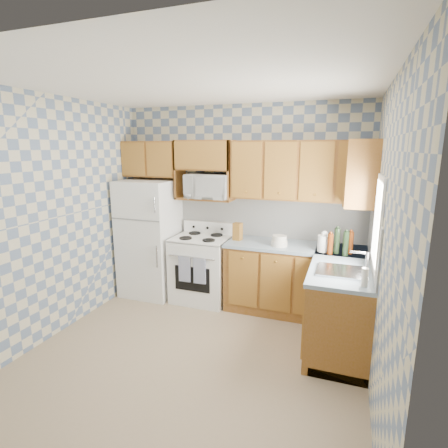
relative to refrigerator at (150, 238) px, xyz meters
The scene contains 30 objects.
floor 1.97m from the refrigerator, 44.43° to the right, with size 3.40×3.40×0.00m, color #8B775B.
back_wall 1.42m from the refrigerator, 15.35° to the left, with size 3.40×0.02×2.70m, color slate.
right_wall 3.27m from the refrigerator, 22.79° to the right, with size 0.02×3.20×2.70m, color slate.
backsplash_back 1.75m from the refrigerator, 11.47° to the left, with size 2.60×0.01×0.56m, color white.
backsplash_right 3.02m from the refrigerator, ahead, with size 0.01×1.60×0.56m, color white.
refrigerator is the anchor object (origin of this frame).
stove_body 0.89m from the refrigerator, ahead, with size 0.76×0.65×0.90m, color white.
cooktop 0.81m from the refrigerator, ahead, with size 0.76×0.65×0.03m, color silver.
backguard 0.87m from the refrigerator, 20.44° to the left, with size 0.76×0.08×0.17m, color white.
dish_towel_left 0.82m from the refrigerator, 24.41° to the right, with size 0.17×0.03×0.35m, color navy.
dish_towel_right 1.02m from the refrigerator, 19.15° to the right, with size 0.17×0.03×0.35m, color navy.
base_cabinets_back 2.14m from the refrigerator, ahead, with size 1.75×0.60×0.88m, color brown.
base_cabinets_right 2.74m from the refrigerator, ahead, with size 0.60×1.60×0.88m, color brown.
countertop_back 2.10m from the refrigerator, ahead, with size 1.77×0.63×0.04m, color slate.
countertop_right 2.71m from the refrigerator, ahead, with size 0.63×1.60×0.04m, color slate.
upper_cabinets_back 2.34m from the refrigerator, ahead, with size 1.75×0.33×0.74m, color brown.
upper_cabinets_fridge 1.15m from the refrigerator, 94.64° to the left, with size 0.82×0.33×0.50m, color brown.
upper_cabinets_right 2.99m from the refrigerator, ahead, with size 0.33×0.70×0.74m, color brown.
microwave_shelf 1.02m from the refrigerator, 12.94° to the left, with size 0.80×0.33×0.03m, color brown.
microwave 1.18m from the refrigerator, ahead, with size 0.60×0.40×0.33m, color white.
sink 2.79m from the refrigerator, 16.65° to the right, with size 0.48×0.40×0.03m, color #B7B7BC.
window 3.13m from the refrigerator, 15.12° to the right, with size 0.02×0.66×0.86m, color white.
bottle_0 2.61m from the refrigerator, ahead, with size 0.07×0.07×0.30m, color black.
bottle_1 2.71m from the refrigerator, ahead, with size 0.07×0.07×0.28m, color black.
bottle_2 2.76m from the refrigerator, ahead, with size 0.07×0.07×0.26m, color #512009.
bottle_3 2.54m from the refrigerator, ahead, with size 0.07×0.07×0.24m, color #512009.
knife_block 1.34m from the refrigerator, ahead, with size 0.11×0.11×0.23m, color brown.
electric_kettle 2.46m from the refrigerator, ahead, with size 0.15×0.15×0.20m, color white.
food_containers 1.92m from the refrigerator, ahead, with size 0.20×0.20×0.13m, color beige, non-canonical shape.
soap_bottle 3.08m from the refrigerator, 21.18° to the right, with size 0.06×0.06×0.17m, color beige.
Camera 1 is at (1.40, -3.04, 2.13)m, focal length 28.00 mm.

